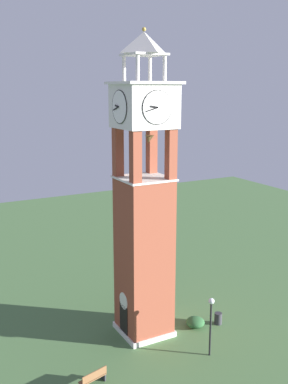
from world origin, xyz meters
The scene contains 6 objects.
ground centered at (0.00, 0.00, 0.00)m, with size 80.00×80.00×0.00m, color #476B3D.
clock_tower centered at (0.00, 0.00, 8.05)m, with size 3.54×3.54×19.18m.
park_bench centered at (3.70, -5.10, 0.48)m, with size 0.83×1.66×0.95m.
lamp_post centered at (4.29, 2.20, 2.60)m, with size 0.36×0.36×3.72m.
trash_bin centered at (1.52, 4.94, 0.40)m, with size 0.52×0.52×0.80m, color #2D2D33.
shrub_near_entry centered at (1.12, 3.34, 0.34)m, with size 1.25×1.25×0.67m, color #28562D.
Camera 1 is at (24.08, -12.92, 15.79)m, focal length 42.48 mm.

